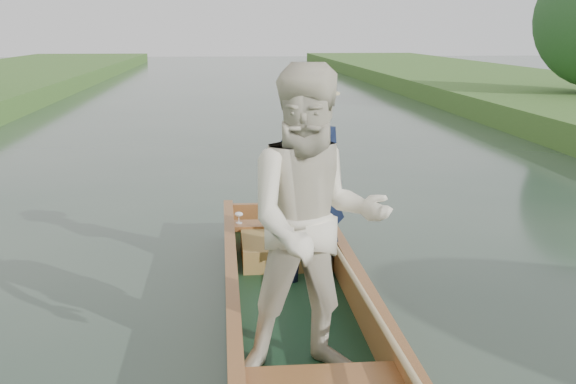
{
  "coord_description": "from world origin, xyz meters",
  "views": [
    {
      "loc": [
        -0.56,
        -5.51,
        2.33
      ],
      "look_at": [
        0.0,
        0.6,
        0.95
      ],
      "focal_mm": 45.0,
      "sensor_mm": 36.0,
      "label": 1
    }
  ],
  "objects": [
    {
      "name": "ground",
      "position": [
        0.0,
        0.0,
        0.0
      ],
      "size": [
        120.0,
        120.0,
        0.0
      ],
      "primitive_type": "plane",
      "color": "#283D30",
      "rests_on": "ground"
    },
    {
      "name": "punt",
      "position": [
        0.05,
        -0.33,
        0.79
      ],
      "size": [
        1.12,
        5.0,
        2.14
      ],
      "color": "#13321C",
      "rests_on": "ground"
    },
    {
      "name": "trees_far",
      "position": [
        1.9,
        13.96,
        2.56
      ],
      "size": [
        22.8,
        3.76,
        4.4
      ],
      "color": "#47331E",
      "rests_on": "ground"
    }
  ]
}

